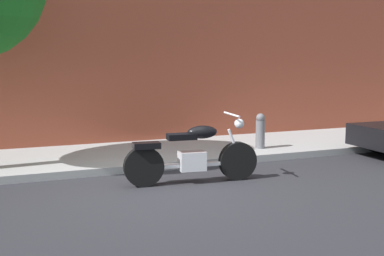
# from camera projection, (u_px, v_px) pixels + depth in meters

# --- Properties ---
(ground_plane) EXTENTS (60.00, 60.00, 0.00)m
(ground_plane) POSITION_uv_depth(u_px,v_px,m) (164.00, 190.00, 7.99)
(ground_plane) COLOR #28282D
(sidewalk) EXTENTS (25.55, 2.64, 0.14)m
(sidewalk) POSITION_uv_depth(u_px,v_px,m) (123.00, 156.00, 10.41)
(sidewalk) COLOR #9F9F9F
(sidewalk) RESTS_ON ground
(motorcycle) EXTENTS (2.31, 0.70, 1.16)m
(motorcycle) POSITION_uv_depth(u_px,v_px,m) (192.00, 156.00, 8.37)
(motorcycle) COLOR black
(motorcycle) RESTS_ON ground
(fire_hydrant) EXTENTS (0.20, 0.20, 0.91)m
(fire_hydrant) POSITION_uv_depth(u_px,v_px,m) (260.00, 134.00, 10.85)
(fire_hydrant) COLOR slate
(fire_hydrant) RESTS_ON ground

